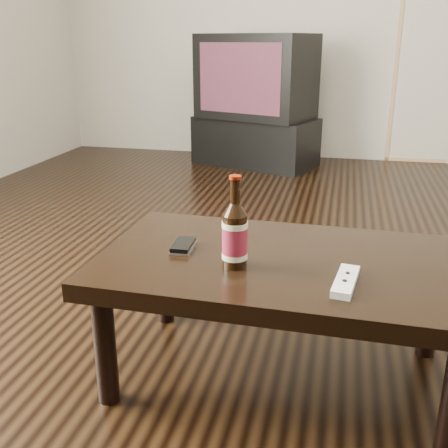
% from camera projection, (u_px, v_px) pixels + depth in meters
% --- Properties ---
extents(floor, '(5.00, 6.00, 0.01)m').
position_uv_depth(floor, '(329.00, 337.00, 1.84)').
color(floor, black).
rests_on(floor, ground).
extents(tv_stand, '(1.07, 0.78, 0.39)m').
position_uv_depth(tv_stand, '(255.00, 141.00, 4.32)').
color(tv_stand, black).
rests_on(tv_stand, floor).
extents(tv, '(0.99, 0.80, 0.64)m').
position_uv_depth(tv, '(256.00, 77.00, 4.15)').
color(tv, black).
rests_on(tv, tv_stand).
extents(bookshelf, '(0.73, 0.34, 1.34)m').
position_uv_depth(bookshelf, '(434.00, 76.00, 4.39)').
color(bookshelf, tan).
rests_on(bookshelf, floor).
extents(coffee_table, '(1.06, 0.64, 0.39)m').
position_uv_depth(coffee_table, '(282.00, 274.00, 1.52)').
color(coffee_table, black).
rests_on(coffee_table, floor).
extents(beer_bottle, '(0.09, 0.09, 0.26)m').
position_uv_depth(beer_bottle, '(235.00, 236.00, 1.41)').
color(beer_bottle, black).
rests_on(beer_bottle, coffee_table).
extents(phone, '(0.06, 0.12, 0.02)m').
position_uv_depth(phone, '(183.00, 246.00, 1.56)').
color(phone, '#B9B9BB').
rests_on(phone, coffee_table).
extents(remote, '(0.07, 0.18, 0.02)m').
position_uv_depth(remote, '(346.00, 281.00, 1.33)').
color(remote, silver).
rests_on(remote, coffee_table).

